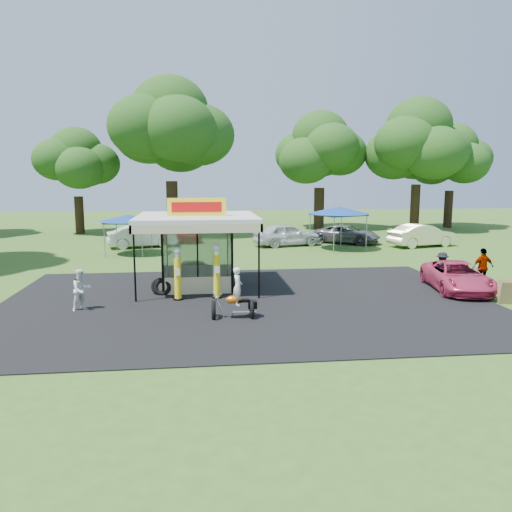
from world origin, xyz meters
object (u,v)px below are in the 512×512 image
object	(u,v)px
gas_pump_right	(217,273)
pink_sedan	(457,277)
kiosk_car	(198,269)
tent_west	(128,218)
bg_car_e	(422,235)
tent_east	(338,211)
a_frame_sign	(506,292)
bg_car_b	(174,235)
bg_car_d	(347,234)
spectator_west	(81,290)
gas_station_kiosk	(198,250)
bg_car_a	(142,236)
gas_pump_left	(178,275)
bg_car_c	(287,235)
spectator_east_b	(483,267)
motorcycle	(236,298)
spectator_east_a	(442,268)

from	to	relation	value
gas_pump_right	pink_sedan	bearing A→B (deg)	1.04
kiosk_car	tent_west	bearing A→B (deg)	27.94
bg_car_e	tent_east	bearing A→B (deg)	80.34
a_frame_sign	tent_west	world-z (taller)	tent_west
bg_car_b	bg_car_d	world-z (taller)	bg_car_d
spectator_west	tent_east	size ratio (longest dim) A/B	0.37
gas_station_kiosk	bg_car_a	world-z (taller)	gas_station_kiosk
bg_car_e	a_frame_sign	bearing A→B (deg)	151.00
gas_pump_left	bg_car_c	size ratio (longest dim) A/B	0.45
spectator_east_b	bg_car_a	distance (m)	23.16
a_frame_sign	spectator_west	distance (m)	16.87
motorcycle	gas_pump_right	bearing A→B (deg)	102.72
a_frame_sign	pink_sedan	distance (m)	2.57
motorcycle	bg_car_e	world-z (taller)	motorcycle
kiosk_car	tent_west	size ratio (longest dim) A/B	0.74
spectator_east_a	spectator_east_b	xyz separation A→B (m)	(1.69, -0.66, 0.13)
gas_pump_right	spectator_east_a	distance (m)	10.98
motorcycle	pink_sedan	size ratio (longest dim) A/B	0.41
bg_car_c	tent_east	size ratio (longest dim) A/B	1.15
bg_car_b	bg_car_d	distance (m)	13.50
kiosk_car	spectator_west	distance (m)	7.31
kiosk_car	bg_car_e	size ratio (longest dim) A/B	0.55
bg_car_a	bg_car_e	world-z (taller)	bg_car_e
bg_car_a	bg_car_b	size ratio (longest dim) A/B	1.10
pink_sedan	bg_car_a	size ratio (longest dim) A/B	0.96
spectator_west	spectator_east_b	bearing A→B (deg)	-35.14
spectator_west	spectator_east_b	size ratio (longest dim) A/B	0.90
gas_pump_left	bg_car_a	size ratio (longest dim) A/B	0.45
bg_car_d	spectator_west	bearing A→B (deg)	174.37
gas_pump_right	tent_west	xyz separation A→B (m)	(-5.34, 13.06, 1.29)
gas_station_kiosk	bg_car_c	xyz separation A→B (m)	(6.65, 13.64, -0.93)
kiosk_car	gas_pump_right	bearing A→B (deg)	-169.97
spectator_west	bg_car_d	size ratio (longest dim) A/B	0.32
gas_pump_right	bg_car_b	distance (m)	18.78
a_frame_sign	bg_car_d	size ratio (longest dim) A/B	0.19
spectator_west	tent_east	world-z (taller)	tent_east
gas_pump_right	pink_sedan	world-z (taller)	gas_pump_right
kiosk_car	spectator_east_b	world-z (taller)	spectator_east_b
kiosk_car	spectator_west	xyz separation A→B (m)	(-4.45, -5.79, 0.33)
gas_pump_left	spectator_east_a	world-z (taller)	gas_pump_left
tent_west	spectator_west	bearing A→B (deg)	-89.61
a_frame_sign	gas_pump_left	bearing A→B (deg)	179.61
gas_pump_left	bg_car_a	bearing A→B (deg)	101.01
spectator_east_a	a_frame_sign	bearing A→B (deg)	82.88
a_frame_sign	bg_car_c	distance (m)	19.05
tent_west	pink_sedan	bearing A→B (deg)	-38.49
spectator_east_b	bg_car_c	size ratio (longest dim) A/B	0.36
bg_car_a	spectator_east_b	bearing A→B (deg)	-145.71
motorcycle	tent_west	distance (m)	17.28
gas_station_kiosk	a_frame_sign	size ratio (longest dim) A/B	5.70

